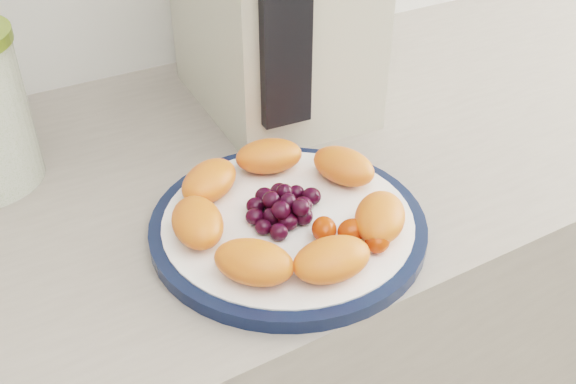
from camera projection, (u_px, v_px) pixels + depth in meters
plate_rim at (288, 225)px, 0.67m from camera, size 0.29×0.29×0.01m
plate_face at (288, 224)px, 0.67m from camera, size 0.26×0.26×0.02m
appliance_panel at (285, 18)px, 0.69m from camera, size 0.06×0.02×0.25m
fruit_plate at (288, 207)px, 0.65m from camera, size 0.25×0.25×0.04m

